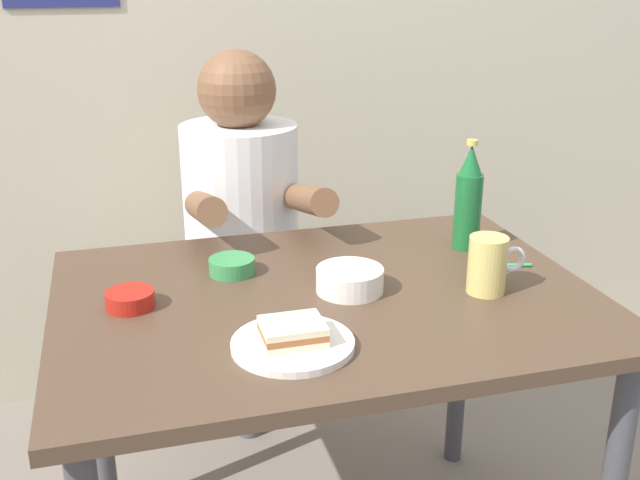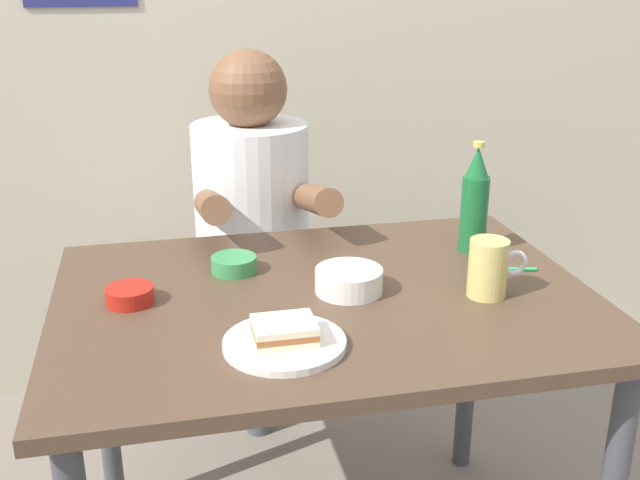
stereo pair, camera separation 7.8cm
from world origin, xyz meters
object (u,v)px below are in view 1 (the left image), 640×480
Objects in this scene: beer_mug at (488,265)px; beer_bottle at (468,200)px; dining_table at (326,334)px; dip_bowl_green at (232,265)px; stool at (246,332)px; person_seated at (242,199)px; plate_orange at (293,344)px; sandwich at (293,331)px.

beer_mug is 0.48× the size of beer_bottle.
beer_bottle reaches higher than dining_table.
dining_table is at bearing -43.30° from dip_bowl_green.
dip_bowl_green is at bearing 154.08° from beer_mug.
stool is 0.42m from person_seated.
beer_mug is (0.32, -0.08, 0.15)m from dining_table.
dip_bowl_green is (-0.05, 0.37, 0.01)m from plate_orange.
stool is at bearing 118.71° from beer_mug.
sandwich is (-0.12, -0.21, 0.13)m from dining_table.
dining_table is at bearing 59.44° from sandwich.
dining_table is 0.26m from dip_bowl_green.
dip_bowl_green is (-0.49, 0.24, -0.04)m from beer_mug.
plate_orange is at bearing -120.56° from dining_table.
sandwich is (-0.06, -0.83, 0.01)m from person_seated.
dining_table reaches higher than stool.
dining_table is at bearing -83.87° from person_seated.
plate_orange is 0.84× the size of beer_bottle.
person_seated reaches higher than beer_mug.
stool is 1.72× the size of beer_bottle.
beer_bottle is at bearing -44.45° from person_seated.
sandwich is at bearing -163.99° from beer_mug.
plate_orange is at bearing -82.58° from dip_bowl_green.
person_seated is 3.27× the size of plate_orange.
stool is 0.94m from sandwich.
beer_bottle is at bearing 35.95° from sandwich.
beer_mug is 1.26× the size of dip_bowl_green.
sandwich is 0.87× the size of beer_mug.
dip_bowl_green is (-0.05, 0.37, -0.01)m from sandwich.
beer_bottle is at bearing 73.81° from beer_mug.
sandwich reaches higher than plate_orange.
dining_table is at bearing -83.98° from stool.
beer_bottle reaches higher than sandwich.
dining_table is 2.44× the size of stool.
beer_mug is (0.39, -0.70, 0.03)m from person_seated.
dining_table is 11.00× the size of dip_bowl_green.
person_seated is at bearing 77.32° from dip_bowl_green.
dining_table is 0.70m from stool.
dip_bowl_green is at bearing 97.42° from sandwich.
person_seated reaches higher than sandwich.
plate_orange is 1.75× the size of beer_mug.
beer_mug is 0.26m from beer_bottle.
plate_orange is 0.37m from dip_bowl_green.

